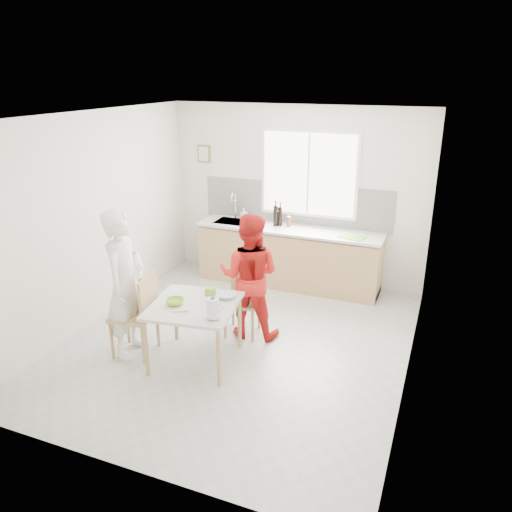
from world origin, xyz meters
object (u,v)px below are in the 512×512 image
(bowl_green, at_px, (175,302))
(wine_bottle_b, at_px, (280,216))
(chair_left, at_px, (139,312))
(wine_bottle_a, at_px, (276,216))
(chair_far, at_px, (244,296))
(milk_jug, at_px, (213,308))
(person_white, at_px, (126,284))
(person_red, at_px, (250,276))
(dining_table, at_px, (194,310))
(bowl_white, at_px, (226,296))

(bowl_green, relative_size, wine_bottle_b, 0.67)
(chair_left, relative_size, wine_bottle_a, 3.10)
(wine_bottle_a, bearing_deg, chair_far, -83.91)
(chair_far, relative_size, bowl_green, 4.45)
(milk_jug, xyz_separation_m, wine_bottle_b, (-0.24, 2.79, 0.23))
(person_white, distance_m, person_red, 1.47)
(chair_far, height_order, wine_bottle_a, wine_bottle_a)
(bowl_green, distance_m, wine_bottle_a, 2.63)
(dining_table, xyz_separation_m, wine_bottle_a, (0.05, 2.52, 0.44))
(chair_far, height_order, wine_bottle_b, wine_bottle_b)
(person_white, distance_m, wine_bottle_a, 2.78)
(dining_table, distance_m, bowl_white, 0.40)
(person_red, xyz_separation_m, milk_jug, (0.03, -1.05, 0.05))
(chair_left, distance_m, bowl_green, 0.52)
(dining_table, bearing_deg, chair_far, 74.87)
(dining_table, distance_m, bowl_green, 0.23)
(person_red, bearing_deg, chair_left, 34.18)
(chair_far, bearing_deg, wine_bottle_b, 85.80)
(chair_left, height_order, milk_jug, chair_left)
(bowl_green, bearing_deg, milk_jug, -15.71)
(bowl_white, xyz_separation_m, wine_bottle_b, (-0.14, 2.27, 0.33))
(chair_left, bearing_deg, chair_far, 128.56)
(chair_far, distance_m, person_white, 1.47)
(dining_table, bearing_deg, person_white, -171.95)
(wine_bottle_a, bearing_deg, person_red, -80.77)
(chair_left, bearing_deg, person_red, 124.18)
(chair_far, bearing_deg, person_red, -31.96)
(bowl_green, xyz_separation_m, milk_jug, (0.55, -0.15, 0.10))
(person_white, distance_m, milk_jug, 1.17)
(chair_left, distance_m, chair_far, 1.31)
(person_white, bearing_deg, bowl_green, -94.66)
(chair_far, height_order, bowl_white, chair_far)
(person_red, bearing_deg, milk_jug, 83.45)
(chair_far, distance_m, bowl_green, 1.06)
(person_white, xyz_separation_m, wine_bottle_b, (0.92, 2.67, 0.20))
(bowl_white, bearing_deg, wine_bottle_b, 93.64)
(wine_bottle_a, bearing_deg, bowl_green, -95.39)
(milk_jug, bearing_deg, wine_bottle_a, 88.27)
(dining_table, xyz_separation_m, person_white, (-0.81, -0.11, 0.23))
(dining_table, height_order, person_red, person_red)
(person_red, distance_m, wine_bottle_b, 1.78)
(dining_table, distance_m, chair_far, 0.90)
(bowl_white, xyz_separation_m, milk_jug, (0.10, -0.52, 0.10))
(bowl_green, distance_m, milk_jug, 0.58)
(milk_jug, height_order, wine_bottle_a, wine_bottle_a)
(dining_table, distance_m, chair_left, 0.68)
(person_red, bearing_deg, person_white, 31.15)
(chair_left, relative_size, wine_bottle_b, 3.30)
(milk_jug, bearing_deg, person_white, 166.14)
(wine_bottle_b, bearing_deg, wine_bottle_a, -153.12)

